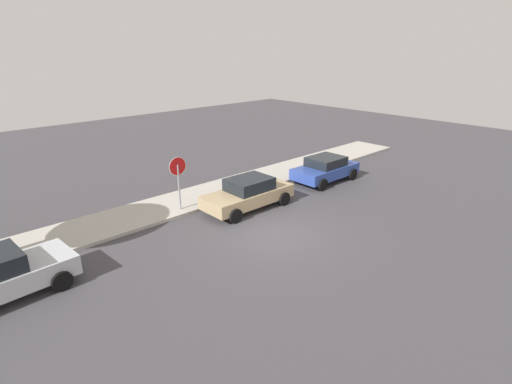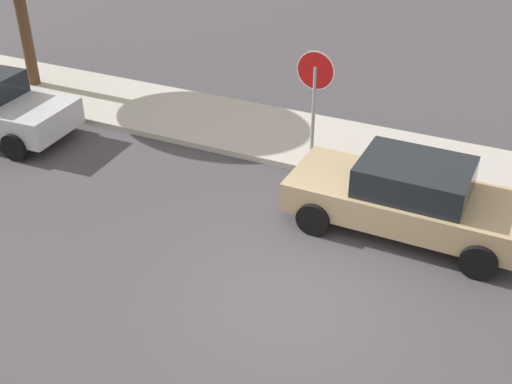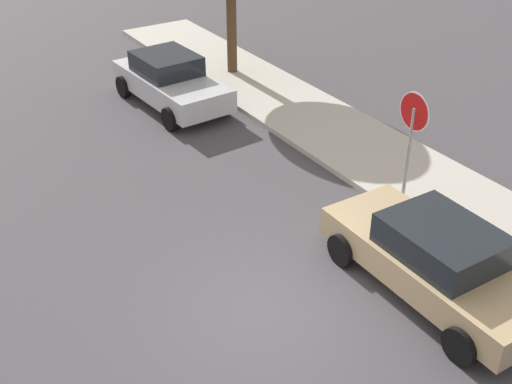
% 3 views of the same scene
% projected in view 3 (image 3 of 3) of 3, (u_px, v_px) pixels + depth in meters
% --- Properties ---
extents(ground_plane, '(60.00, 60.00, 0.00)m').
position_uv_depth(ground_plane, '(274.00, 310.00, 11.18)').
color(ground_plane, '#423F44').
extents(sidewalk_curb, '(32.00, 2.72, 0.14)m').
position_uv_depth(sidewalk_curb, '(478.00, 217.00, 13.56)').
color(sidewalk_curb, '#B2ADA3').
rests_on(sidewalk_curb, ground_plane).
extents(stop_sign, '(0.84, 0.08, 2.57)m').
position_uv_depth(stop_sign, '(412.00, 128.00, 13.33)').
color(stop_sign, gray).
rests_on(stop_sign, ground_plane).
extents(parked_car_tan, '(4.37, 1.98, 1.43)m').
position_uv_depth(parked_car_tan, '(436.00, 259.00, 11.25)').
color(parked_car_tan, tan).
rests_on(parked_car_tan, ground_plane).
extents(parked_car_silver, '(4.22, 2.14, 1.48)m').
position_uv_depth(parked_car_silver, '(171.00, 81.00, 18.39)').
color(parked_car_silver, silver).
rests_on(parked_car_silver, ground_plane).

